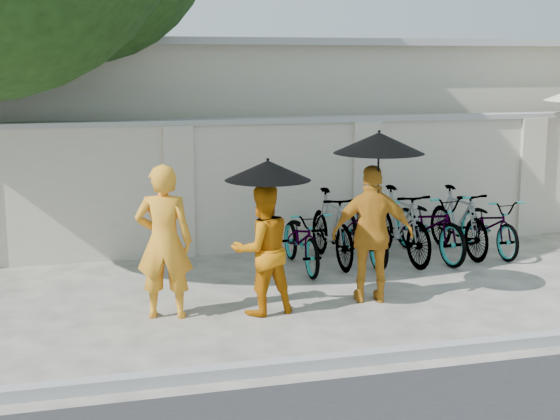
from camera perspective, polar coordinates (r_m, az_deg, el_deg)
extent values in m
plane|color=#BEB6A5|center=(9.36, 1.42, -7.49)|extent=(80.00, 80.00, 0.00)
cube|color=#999999|center=(7.82, 5.00, -10.84)|extent=(40.00, 0.16, 0.12)
cube|color=beige|center=(12.39, 1.70, 1.81)|extent=(20.00, 0.30, 2.00)
cube|color=#B8B4A9|center=(16.22, 1.25, 6.09)|extent=(14.00, 6.00, 3.20)
imported|color=orange|center=(9.06, -8.48, -2.32)|extent=(0.74, 0.57, 1.80)
imported|color=#C56D09|center=(9.13, -1.31, -2.90)|extent=(0.85, 0.71, 1.55)
cylinder|color=black|center=(8.95, -0.89, 0.26)|extent=(0.02, 0.02, 0.84)
cone|color=black|center=(8.89, -0.90, 2.92)|extent=(0.99, 0.99, 0.23)
imported|color=orange|center=(9.63, 6.80, -1.77)|extent=(1.07, 0.65, 1.71)
cylinder|color=black|center=(9.45, 7.17, 1.83)|extent=(0.02, 0.02, 1.02)
cone|color=black|center=(9.39, 7.24, 4.90)|extent=(1.09, 1.09, 0.25)
imported|color=#979AA9|center=(11.17, 1.60, -2.11)|extent=(0.59, 1.68, 0.88)
imported|color=#979AA9|center=(11.48, 3.81, -1.27)|extent=(0.52, 1.80, 1.08)
imported|color=#979AA9|center=(11.67, 6.18, -1.34)|extent=(0.66, 1.88, 0.99)
imported|color=#979AA9|center=(11.73, 8.77, -1.07)|extent=(0.67, 1.87, 1.10)
imported|color=#979AA9|center=(12.01, 10.89, -1.06)|extent=(0.90, 2.00, 1.02)
imported|color=#979AA9|center=(12.29, 12.91, -0.80)|extent=(0.56, 1.76, 1.04)
imported|color=#979AA9|center=(12.52, 15.07, -1.05)|extent=(0.61, 1.70, 0.89)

